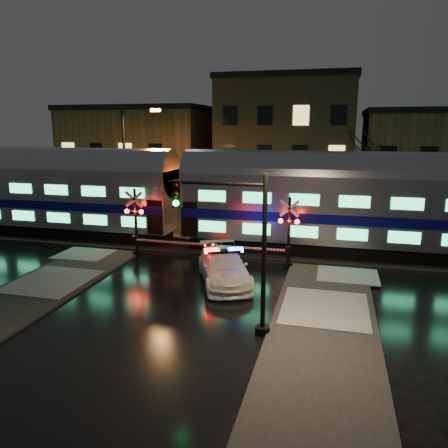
{
  "coord_description": "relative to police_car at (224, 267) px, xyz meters",
  "views": [
    {
      "loc": [
        6.65,
        -20.39,
        7.47
      ],
      "look_at": [
        0.77,
        2.5,
        2.2
      ],
      "focal_mm": 35.0,
      "sensor_mm": 36.0,
      "label": 1
    }
  ],
  "objects": [
    {
      "name": "crossing_signal_right",
      "position": [
        2.43,
        3.01,
        0.81
      ],
      "size": [
        5.46,
        0.64,
        3.86
      ],
      "color": "black",
      "rests_on": "ground"
    },
    {
      "name": "traffic_light",
      "position": [
        1.82,
        -4.99,
        2.36
      ],
      "size": [
        3.83,
        0.69,
        5.92
      ],
      "rotation": [
        0.0,
        0.0,
        0.22
      ],
      "color": "black",
      "rests_on": "ground"
    },
    {
      "name": "building_mid",
      "position": [
        0.41,
        23.21,
        4.97
      ],
      "size": [
        12.0,
        11.0,
        11.5
      ],
      "primitive_type": "cube",
      "color": "brown",
      "rests_on": "ground"
    },
    {
      "name": "building_left",
      "position": [
        -14.59,
        22.71,
        3.72
      ],
      "size": [
        14.0,
        10.0,
        9.0
      ],
      "primitive_type": "cube",
      "color": "brown",
      "rests_on": "ground"
    },
    {
      "name": "sidewalk_right",
      "position": [
        4.91,
        -5.29,
        -0.72
      ],
      "size": [
        4.0,
        20.0,
        0.12
      ],
      "primitive_type": "cube",
      "color": "#2D2D2D",
      "rests_on": "ground"
    },
    {
      "name": "ground",
      "position": [
        -1.59,
        0.71,
        -0.78
      ],
      "size": [
        120.0,
        120.0,
        0.0
      ],
      "primitive_type": "plane",
      "color": "black",
      "rests_on": "ground"
    },
    {
      "name": "building_right",
      "position": [
        13.41,
        22.71,
        3.47
      ],
      "size": [
        12.0,
        10.0,
        8.5
      ],
      "primitive_type": "cube",
      "color": "brown",
      "rests_on": "ground"
    },
    {
      "name": "crossing_signal_left",
      "position": [
        -5.75,
        3.02,
        0.87
      ],
      "size": [
        5.66,
        0.65,
        4.01
      ],
      "color": "black",
      "rests_on": "ground"
    },
    {
      "name": "train",
      "position": [
        -4.28,
        5.71,
        2.6
      ],
      "size": [
        51.0,
        3.12,
        5.92
      ],
      "color": "black",
      "rests_on": "ballast"
    },
    {
      "name": "streetlight",
      "position": [
        -9.71,
        9.71,
        4.38
      ],
      "size": [
        2.99,
        0.31,
        8.95
      ],
      "color": "black",
      "rests_on": "ground"
    },
    {
      "name": "ballast",
      "position": [
        -1.59,
        5.71,
        -0.66
      ],
      "size": [
        90.0,
        4.2,
        0.24
      ],
      "primitive_type": "cube",
      "color": "black",
      "rests_on": "ground"
    },
    {
      "name": "police_car",
      "position": [
        0.0,
        0.0,
        0.0
      ],
      "size": [
        4.1,
        5.78,
        1.72
      ],
      "rotation": [
        0.0,
        0.0,
        0.4
      ],
      "color": "white",
      "rests_on": "ground"
    },
    {
      "name": "sidewalk_left",
      "position": [
        -8.09,
        -5.29,
        -0.72
      ],
      "size": [
        4.0,
        20.0,
        0.12
      ],
      "primitive_type": "cube",
      "color": "#2D2D2D",
      "rests_on": "ground"
    }
  ]
}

